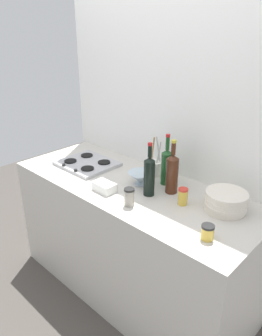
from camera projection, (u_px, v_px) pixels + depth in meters
name	position (u px, v px, depth m)	size (l,w,h in m)	color
ground_plane	(131.00, 287.00, 2.53)	(6.00, 6.00, 0.00)	#47423D
counter_block	(131.00, 239.00, 2.35)	(1.80, 0.70, 0.90)	beige
backsplash_panel	(168.00, 123.00, 2.28)	(1.90, 0.06, 2.50)	white
stovetop_hob	(87.00, 163.00, 2.46)	(0.41, 0.36, 0.04)	#B2B2B7
plate_stack	(226.00, 201.00, 1.84)	(0.24, 0.25, 0.12)	silver
wine_bottle_leftmost	(172.00, 173.00, 2.01)	(0.08, 0.08, 0.35)	#472314
wine_bottle_mid_left	(167.00, 166.00, 2.13)	(0.07, 0.07, 0.35)	#19471E
wine_bottle_mid_right	(149.00, 175.00, 1.98)	(0.07, 0.07, 0.35)	black
mixing_bowl	(141.00, 178.00, 2.15)	(0.17, 0.17, 0.09)	silver
butter_dish	(104.00, 187.00, 2.07)	(0.15, 0.09, 0.06)	white
utensil_crock	(155.00, 168.00, 2.28)	(0.09, 0.10, 0.29)	silver
condiment_jar_front	(129.00, 197.00, 1.89)	(0.06, 0.06, 0.11)	#9E998C
condiment_jar_rear	(183.00, 196.00, 1.91)	(0.06, 0.06, 0.10)	gold
condiment_jar_spare	(207.00, 232.00, 1.60)	(0.07, 0.07, 0.08)	gold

